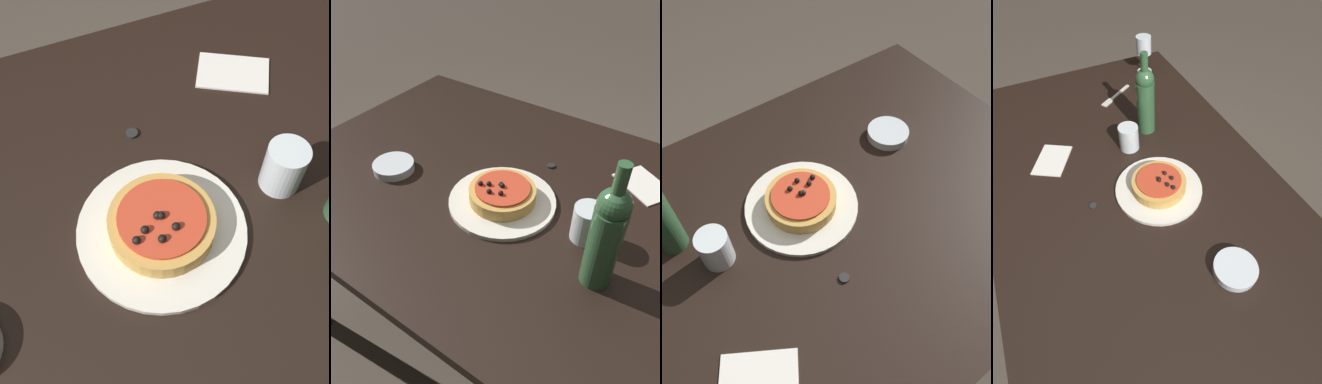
# 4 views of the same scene
# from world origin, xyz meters

# --- Properties ---
(ground_plane) EXTENTS (14.00, 14.00, 0.00)m
(ground_plane) POSITION_xyz_m (0.00, 0.00, 0.00)
(ground_plane) COLOR #4C4238
(dining_table) EXTENTS (1.58, 0.96, 0.76)m
(dining_table) POSITION_xyz_m (0.00, 0.00, 0.68)
(dining_table) COLOR black
(dining_table) RESTS_ON ground_plane
(dinner_plate) EXTENTS (0.29, 0.29, 0.01)m
(dinner_plate) POSITION_xyz_m (0.08, 0.06, 0.76)
(dinner_plate) COLOR silver
(dinner_plate) RESTS_ON dining_table
(pizza) EXTENTS (0.18, 0.18, 0.05)m
(pizza) POSITION_xyz_m (0.08, 0.06, 0.79)
(pizza) COLOR gold
(pizza) RESTS_ON dinner_plate
(wine_glass) EXTENTS (0.07, 0.07, 0.17)m
(wine_glass) POSITION_xyz_m (-0.63, 0.33, 0.88)
(wine_glass) COLOR silver
(wine_glass) RESTS_ON dining_table
(wine_bottle) EXTENTS (0.07, 0.07, 0.31)m
(wine_bottle) POSITION_xyz_m (-0.23, 0.16, 0.90)
(wine_bottle) COLOR #2D5633
(wine_bottle) RESTS_ON dining_table
(water_cup) EXTENTS (0.07, 0.07, 0.10)m
(water_cup) POSITION_xyz_m (-0.16, 0.06, 0.81)
(water_cup) COLOR silver
(water_cup) RESTS_ON dining_table
(side_bowl) EXTENTS (0.12, 0.12, 0.03)m
(side_bowl) POSITION_xyz_m (0.43, 0.13, 0.77)
(side_bowl) COLOR silver
(side_bowl) RESTS_ON dining_table
(fork) EXTENTS (0.12, 0.17, 0.00)m
(fork) POSITION_xyz_m (-0.49, 0.12, 0.76)
(fork) COLOR beige
(fork) RESTS_ON dining_table
(paper_napkin) EXTENTS (0.19, 0.17, 0.00)m
(paper_napkin) POSITION_xyz_m (-0.21, -0.23, 0.76)
(paper_napkin) COLOR silver
(paper_napkin) RESTS_ON dining_table
(bottle_cap) EXTENTS (0.02, 0.02, 0.01)m
(bottle_cap) POSITION_xyz_m (0.05, -0.16, 0.76)
(bottle_cap) COLOR black
(bottle_cap) RESTS_ON dining_table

